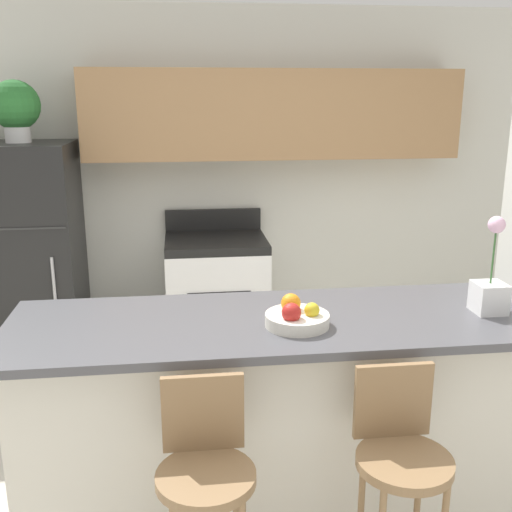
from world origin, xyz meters
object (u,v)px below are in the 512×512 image
(bar_stool_right, at_px, (400,465))
(trash_bin, at_px, (114,349))
(potted_plant_on_fridge, at_px, (15,107))
(refrigerator, at_px, (31,259))
(bar_stool_left, at_px, (206,481))
(orchid_vase, at_px, (490,287))
(fruit_bowl, at_px, (297,317))
(stove_range, at_px, (217,297))

(bar_stool_right, xyz_separation_m, trash_bin, (-1.23, 2.23, -0.48))
(potted_plant_on_fridge, distance_m, trash_bin, 1.75)
(refrigerator, height_order, bar_stool_left, refrigerator)
(potted_plant_on_fridge, distance_m, orchid_vase, 3.12)
(refrigerator, relative_size, fruit_bowl, 6.29)
(bar_stool_left, distance_m, trash_bin, 2.34)
(potted_plant_on_fridge, relative_size, fruit_bowl, 1.58)
(potted_plant_on_fridge, bearing_deg, orchid_vase, -40.07)
(stove_range, bearing_deg, bar_stool_right, -78.87)
(potted_plant_on_fridge, bearing_deg, bar_stool_right, -53.92)
(bar_stool_right, bearing_deg, stove_range, 101.13)
(stove_range, height_order, orchid_vase, orchid_vase)
(fruit_bowl, bearing_deg, trash_bin, 117.80)
(bar_stool_right, distance_m, fruit_bowl, 0.66)
(bar_stool_right, bearing_deg, trash_bin, 118.92)
(stove_range, distance_m, bar_stool_left, 2.50)
(orchid_vase, bearing_deg, stove_range, 117.41)
(stove_range, relative_size, orchid_vase, 2.59)
(stove_range, xyz_separation_m, bar_stool_right, (0.49, -2.48, 0.21))
(potted_plant_on_fridge, bearing_deg, stove_range, 1.25)
(orchid_vase, bearing_deg, bar_stool_left, -158.05)
(refrigerator, xyz_separation_m, bar_stool_left, (1.11, -2.45, -0.14))
(potted_plant_on_fridge, height_order, fruit_bowl, potted_plant_on_fridge)
(potted_plant_on_fridge, xyz_separation_m, orchid_vase, (2.33, -1.96, -0.70))
(bar_stool_left, relative_size, potted_plant_on_fridge, 2.48)
(stove_range, height_order, trash_bin, stove_range)
(bar_stool_right, distance_m, potted_plant_on_fridge, 3.25)
(bar_stool_left, height_order, orchid_vase, orchid_vase)
(stove_range, bearing_deg, potted_plant_on_fridge, -178.75)
(fruit_bowl, bearing_deg, orchid_vase, 3.49)
(refrigerator, xyz_separation_m, trash_bin, (0.56, -0.22, -0.61))
(refrigerator, distance_m, stove_range, 1.34)
(stove_range, bearing_deg, trash_bin, -161.25)
(bar_stool_left, height_order, bar_stool_right, same)
(stove_range, height_order, fruit_bowl, fruit_bowl)
(bar_stool_right, height_order, fruit_bowl, fruit_bowl)
(refrigerator, relative_size, orchid_vase, 3.90)
(potted_plant_on_fridge, height_order, trash_bin, potted_plant_on_fridge)
(orchid_vase, distance_m, trash_bin, 2.66)
(orchid_vase, xyz_separation_m, fruit_bowl, (-0.83, -0.05, -0.07))
(fruit_bowl, bearing_deg, bar_stool_right, -56.78)
(fruit_bowl, bearing_deg, stove_range, 95.57)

